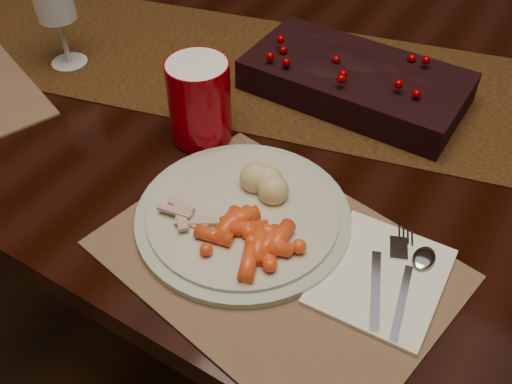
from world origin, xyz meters
The scene contains 14 objects.
floor centered at (0.00, 0.00, 0.00)m, with size 5.00×5.00×0.00m, color black.
dining_table centered at (0.00, 0.00, 0.38)m, with size 1.80×1.00×0.75m, color black.
table_runner centered at (-0.05, 0.05, 0.75)m, with size 1.68×0.35×0.00m, color #432A13.
centerpiece centered at (-0.03, 0.03, 0.79)m, with size 0.35×0.18×0.07m, color black, non-canonical shape.
placemat_main centered at (0.04, -0.33, 0.75)m, with size 0.40×0.29×0.00m, color brown.
dinner_plate centered at (-0.03, -0.30, 0.76)m, with size 0.28×0.28×0.02m, color beige.
baby_carrots centered at (-0.01, -0.34, 0.78)m, with size 0.10×0.08×0.02m, color #F74B19, non-canonical shape.
mashed_potatoes centered at (-0.03, -0.26, 0.79)m, with size 0.07×0.06×0.04m, color beige, non-canonical shape.
turkey_shreds centered at (-0.09, -0.35, 0.78)m, with size 0.07×0.06×0.02m, color tan, non-canonical shape.
napkin centered at (0.15, -0.29, 0.76)m, with size 0.14×0.16×0.01m, color white.
fork centered at (0.16, -0.30, 0.76)m, with size 0.02×0.14×0.00m, color silver, non-canonical shape.
spoon centered at (0.19, -0.30, 0.76)m, with size 0.03×0.13×0.00m, color silver, non-canonical shape.
red_cup centered at (-0.18, -0.19, 0.82)m, with size 0.09×0.09×0.12m, color #8B000A.
wine_glass centered at (-0.50, -0.14, 0.84)m, with size 0.06×0.06×0.18m, color silver, non-canonical shape.
Camera 1 is at (0.24, -0.72, 1.30)m, focal length 40.00 mm.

